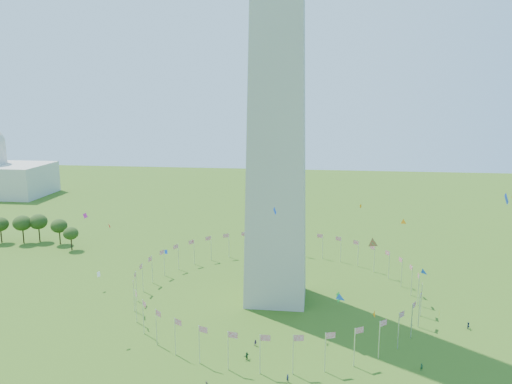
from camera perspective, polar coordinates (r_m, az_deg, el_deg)
flag_ring at (r=146.70m, az=2.29°, el=-10.42°), size 80.24×80.24×9.00m
kites_aloft at (r=118.25m, az=7.41°, el=-7.97°), size 100.10×56.34×38.57m
tree_line_west at (r=219.58m, az=-26.20°, el=-3.95°), size 55.31×15.13×12.82m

